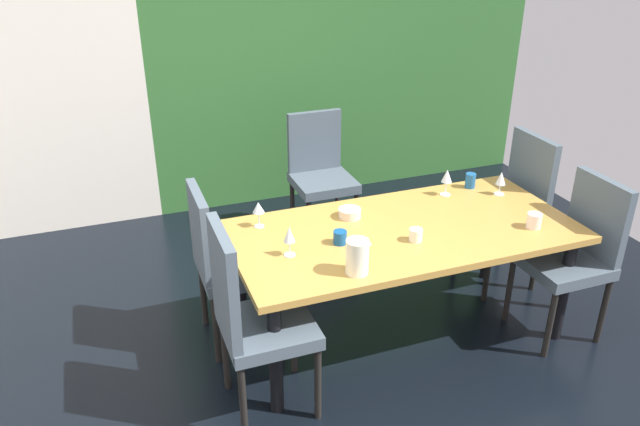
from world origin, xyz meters
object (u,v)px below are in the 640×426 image
at_px(wine_glass_corner, 447,177).
at_px(cup_left, 416,235).
at_px(wine_glass_near_window, 501,179).
at_px(cup_south, 340,237).
at_px(wine_glass_near_shelf, 289,235).
at_px(cup_front, 470,181).
at_px(cup_north, 534,221).
at_px(chair_left_far, 224,258).
at_px(chair_right_far, 513,204).
at_px(chair_head_far, 320,170).
at_px(chair_left_near, 250,314).
at_px(chair_right_near, 576,249).
at_px(pitcher_rear, 358,257).
at_px(dining_table, 403,240).
at_px(wine_glass_east, 258,208).
at_px(serving_bowl_center, 350,213).

bearing_deg(wine_glass_corner, cup_left, -134.53).
bearing_deg(wine_glass_near_window, cup_south, -168.17).
distance_m(wine_glass_near_shelf, cup_south, 0.30).
relative_size(wine_glass_near_shelf, cup_front, 1.72).
bearing_deg(cup_north, wine_glass_corner, 112.42).
height_order(chair_left_far, cup_left, chair_left_far).
relative_size(wine_glass_near_window, cup_north, 1.77).
xyz_separation_m(chair_right_far, chair_head_far, (-0.97, 1.07, -0.02)).
bearing_deg(cup_left, cup_north, -7.50).
height_order(wine_glass_corner, wine_glass_near_shelf, wine_glass_corner).
height_order(chair_left_near, cup_front, chair_left_near).
relative_size(chair_right_near, wine_glass_near_shelf, 5.99).
bearing_deg(wine_glass_corner, wine_glass_near_shelf, -161.54).
height_order(chair_left_near, cup_left, chair_left_near).
bearing_deg(wine_glass_corner, cup_north, -67.58).
bearing_deg(cup_south, cup_front, 20.74).
height_order(cup_south, pitcher_rear, pitcher_rear).
bearing_deg(cup_left, chair_left_near, -170.82).
bearing_deg(cup_north, chair_right_near, -12.95).
bearing_deg(wine_glass_near_window, chair_left_near, -163.54).
bearing_deg(chair_right_near, cup_front, 24.29).
distance_m(chair_left_far, chair_head_far, 1.45).
height_order(chair_left_far, cup_front, chair_left_far).
bearing_deg(dining_table, cup_front, 28.97).
height_order(chair_right_near, cup_north, chair_right_near).
distance_m(chair_left_near, wine_glass_near_window, 1.85).
height_order(chair_left_far, chair_right_far, chair_right_far).
xyz_separation_m(dining_table, wine_glass_east, (-0.76, 0.31, 0.19)).
relative_size(dining_table, wine_glass_near_window, 12.85).
height_order(dining_table, cup_left, cup_left).
relative_size(wine_glass_corner, cup_left, 2.34).
xyz_separation_m(chair_right_far, pitcher_rear, (-1.41, -0.65, 0.24)).
height_order(wine_glass_east, cup_south, wine_glass_east).
bearing_deg(cup_south, wine_glass_corner, 22.61).
distance_m(wine_glass_near_window, pitcher_rear, 1.34).
relative_size(dining_table, wine_glass_near_shelf, 11.91).
distance_m(chair_right_near, wine_glass_near_shelf, 1.70).
distance_m(chair_head_far, cup_north, 1.77).
bearing_deg(chair_left_near, wine_glass_east, 160.36).
distance_m(dining_table, serving_bowl_center, 0.35).
xyz_separation_m(chair_left_near, serving_bowl_center, (0.75, 0.55, 0.17)).
relative_size(chair_right_far, cup_left, 14.29).
height_order(chair_right_far, chair_head_far, chair_right_far).
xyz_separation_m(wine_glass_near_window, cup_south, (-1.18, -0.25, -0.07)).
bearing_deg(cup_north, chair_right_far, 62.65).
height_order(wine_glass_near_shelf, serving_bowl_center, wine_glass_near_shelf).
bearing_deg(chair_left_far, serving_bowl_center, 84.70).
relative_size(chair_left_far, wine_glass_near_window, 6.46).
height_order(wine_glass_corner, cup_left, wine_glass_corner).
bearing_deg(dining_table, wine_glass_corner, 35.16).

